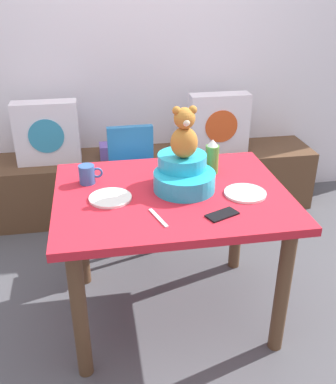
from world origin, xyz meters
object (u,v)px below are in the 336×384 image
coffee_mug (88,174)px  dinner_plate_far (110,198)px  pillow_floral_left (47,133)px  ketchup_bottle (212,157)px  pillow_floral_right (219,123)px  teddy_bear (184,134)px  dining_table (171,213)px  infant_seat_teal (184,174)px  book_stack (113,151)px  dinner_plate_near (245,193)px  highchair (133,172)px  cell_phone (222,215)px

coffee_mug → dinner_plate_far: coffee_mug is taller
pillow_floral_left → ketchup_bottle: (0.92, -0.98, 0.15)m
pillow_floral_right → teddy_bear: teddy_bear is taller
ketchup_bottle → dinner_plate_far: ketchup_bottle is taller
pillow_floral_right → dining_table: bearing=-115.9°
infant_seat_teal → ketchup_bottle: size_ratio=1.78×
book_stack → coffee_mug: coffee_mug is taller
coffee_mug → dinner_plate_near: coffee_mug is taller
dinner_plate_far → dining_table: bearing=4.6°
pillow_floral_right → teddy_bear: (-0.50, -1.13, 0.34)m
infant_seat_teal → book_stack: bearing=104.0°
pillow_floral_right → highchair: (-0.68, -0.42, -0.16)m
infant_seat_teal → dinner_plate_near: (0.28, -0.12, -0.07)m
pillow_floral_right → infant_seat_teal: size_ratio=1.33×
pillow_floral_left → cell_phone: 1.66m
cell_phone → teddy_bear: bearing=-3.2°
dinner_plate_near → highchair: bearing=118.8°
dining_table → dinner_plate_far: bearing=-175.4°
highchair → dinner_plate_far: bearing=-103.0°
pillow_floral_right → book_stack: pillow_floral_right is taller
pillow_floral_right → highchair: 0.81m
dinner_plate_near → pillow_floral_right: bearing=79.9°
pillow_floral_left → coffee_mug: size_ratio=3.67×
dining_table → ketchup_bottle: 0.37m
teddy_bear → dining_table: bearing=-150.3°
pillow_floral_left → dining_table: size_ratio=0.39×
coffee_mug → cell_phone: 0.72m
cell_phone → dinner_plate_near: bearing=-66.7°
infant_seat_teal → cell_phone: bearing=-69.5°
book_stack → dining_table: 1.21m
ketchup_bottle → coffee_mug: size_ratio=1.54×
highchair → dinner_plate_near: (0.46, -0.83, 0.22)m
teddy_bear → dinner_plate_far: 0.46m
infant_seat_teal → dinner_plate_far: size_ratio=1.65×
pillow_floral_left → pillow_floral_right: 1.24m
teddy_bear → dinner_plate_far: teddy_bear is taller
pillow_floral_left → infant_seat_teal: bearing=-56.7°
coffee_mug → dining_table: bearing=-23.4°
book_stack → infant_seat_teal: 1.22m
pillow_floral_right → pillow_floral_left: bearing=180.0°
pillow_floral_right → dinner_plate_far: pillow_floral_right is taller
pillow_floral_right → dinner_plate_near: 1.27m
pillow_floral_right → teddy_bear: 1.28m
dinner_plate_near → teddy_bear: bearing=156.2°
dining_table → coffee_mug: size_ratio=9.31×
book_stack → coffee_mug: size_ratio=1.67×
book_stack → dinner_plate_near: bearing=-66.1°
pillow_floral_right → cell_phone: 1.48m
pillow_floral_right → dinner_plate_far: bearing=-125.9°
book_stack → cell_phone: (0.40, -1.45, 0.23)m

